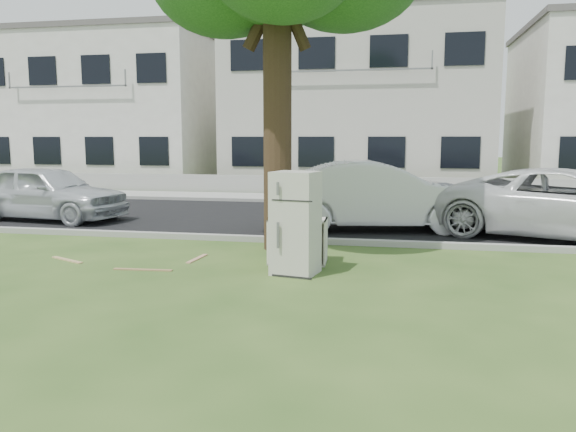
% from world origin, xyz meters
% --- Properties ---
extents(ground, '(120.00, 120.00, 0.00)m').
position_xyz_m(ground, '(0.00, 0.00, 0.00)').
color(ground, '#2E4D1B').
extents(road, '(120.00, 7.00, 0.01)m').
position_xyz_m(road, '(0.00, 6.00, 0.01)').
color(road, black).
rests_on(road, ground).
extents(kerb_near, '(120.00, 0.18, 0.12)m').
position_xyz_m(kerb_near, '(0.00, 2.45, 0.00)').
color(kerb_near, gray).
rests_on(kerb_near, ground).
extents(kerb_far, '(120.00, 0.18, 0.12)m').
position_xyz_m(kerb_far, '(0.00, 9.55, 0.00)').
color(kerb_far, gray).
rests_on(kerb_far, ground).
extents(sidewalk, '(120.00, 2.80, 0.01)m').
position_xyz_m(sidewalk, '(0.00, 11.00, 0.01)').
color(sidewalk, gray).
rests_on(sidewalk, ground).
extents(low_wall, '(120.00, 0.15, 0.70)m').
position_xyz_m(low_wall, '(0.00, 12.60, 0.35)').
color(low_wall, gray).
rests_on(low_wall, ground).
extents(townhouse_left, '(10.20, 8.16, 7.04)m').
position_xyz_m(townhouse_left, '(-12.00, 17.50, 3.52)').
color(townhouse_left, white).
rests_on(townhouse_left, ground).
extents(townhouse_center, '(11.22, 8.16, 7.44)m').
position_xyz_m(townhouse_center, '(0.00, 17.50, 3.72)').
color(townhouse_center, '#B4B1A4').
rests_on(townhouse_center, ground).
extents(fridge, '(0.77, 0.73, 1.61)m').
position_xyz_m(fridge, '(0.30, -0.12, 0.81)').
color(fridge, beige).
rests_on(fridge, ground).
extents(cabinet, '(1.01, 0.66, 0.76)m').
position_xyz_m(cabinet, '(0.20, 0.66, 0.38)').
color(cabinet, beige).
rests_on(cabinet, ground).
extents(plank_a, '(0.98, 0.15, 0.02)m').
position_xyz_m(plank_a, '(-2.17, -0.39, 0.01)').
color(plank_a, olive).
rests_on(plank_a, ground).
extents(plank_b, '(0.79, 0.44, 0.02)m').
position_xyz_m(plank_b, '(-3.80, 0.04, 0.01)').
color(plank_b, tan).
rests_on(plank_b, ground).
extents(plank_c, '(0.14, 0.75, 0.02)m').
position_xyz_m(plank_c, '(-1.60, 0.58, 0.01)').
color(plank_c, tan).
rests_on(plank_c, ground).
extents(car_center, '(5.09, 2.53, 1.60)m').
position_xyz_m(car_center, '(1.39, 4.45, 0.80)').
color(car_center, silver).
rests_on(car_center, ground).
extents(car_right, '(5.92, 4.25, 1.50)m').
position_xyz_m(car_right, '(5.41, 4.01, 0.75)').
color(car_right, silver).
rests_on(car_right, ground).
extents(car_left, '(4.46, 2.27, 1.46)m').
position_xyz_m(car_left, '(-7.12, 4.41, 0.73)').
color(car_left, silver).
rests_on(car_left, ground).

